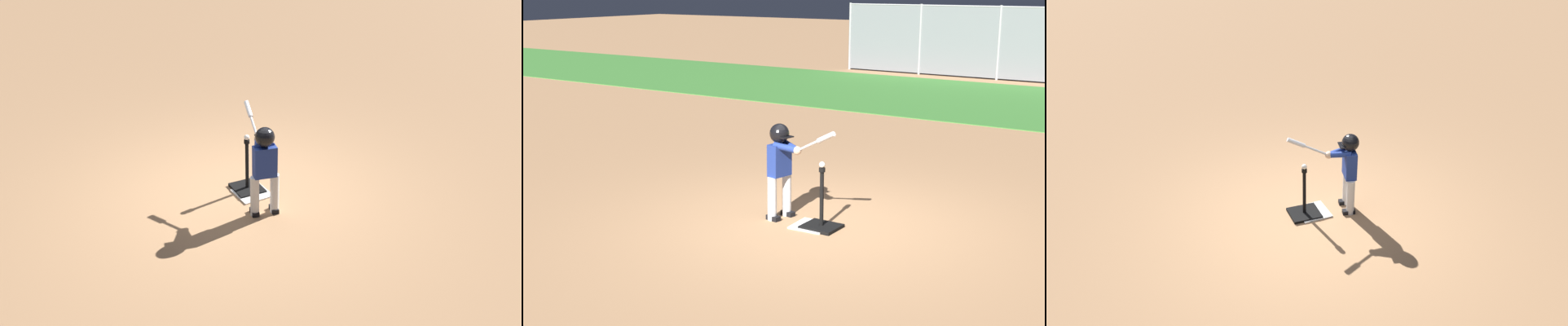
# 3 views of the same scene
# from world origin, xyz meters

# --- Properties ---
(ground_plane) EXTENTS (90.00, 90.00, 0.00)m
(ground_plane) POSITION_xyz_m (0.00, 0.00, 0.00)
(ground_plane) COLOR #AD7F56
(home_plate) EXTENTS (0.47, 0.47, 0.02)m
(home_plate) POSITION_xyz_m (-0.05, -0.14, 0.01)
(home_plate) COLOR white
(home_plate) RESTS_ON ground_plane
(batting_tee) EXTENTS (0.43, 0.39, 0.76)m
(batting_tee) POSITION_xyz_m (0.08, -0.13, 0.11)
(batting_tee) COLOR black
(batting_tee) RESTS_ON ground_plane
(batter_child) EXTENTS (1.00, 0.39, 1.24)m
(batter_child) POSITION_xyz_m (-0.54, -0.07, 0.77)
(batter_child) COLOR silver
(batter_child) RESTS_ON ground_plane
(baseball) EXTENTS (0.07, 0.07, 0.07)m
(baseball) POSITION_xyz_m (0.08, -0.13, 0.79)
(baseball) COLOR white
(baseball) RESTS_ON batting_tee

